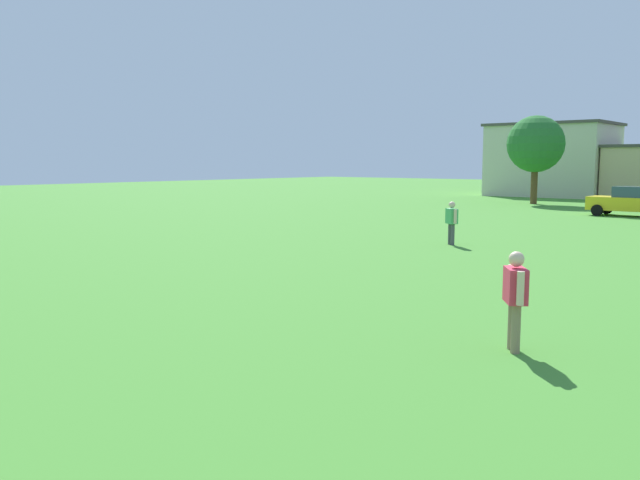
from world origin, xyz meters
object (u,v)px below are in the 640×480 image
at_px(adult_bystander, 515,292).
at_px(bystander_near_trees, 452,219).
at_px(parked_car_yellow_0, 631,201).
at_px(tree_far_left, 536,144).

height_order(adult_bystander, bystander_near_trees, adult_bystander).
bearing_deg(bystander_near_trees, adult_bystander, -18.69).
relative_size(bystander_near_trees, parked_car_yellow_0, 0.37).
bearing_deg(tree_far_left, adult_bystander, -68.65).
bearing_deg(tree_far_left, bystander_near_trees, -74.58).
xyz_separation_m(adult_bystander, bystander_near_trees, (-7.43, 11.61, -0.02)).
height_order(bystander_near_trees, tree_far_left, tree_far_left).
bearing_deg(adult_bystander, parked_car_yellow_0, -24.50).
bearing_deg(parked_car_yellow_0, adult_bystander, 101.22).
bearing_deg(bystander_near_trees, tree_far_left, 144.10).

